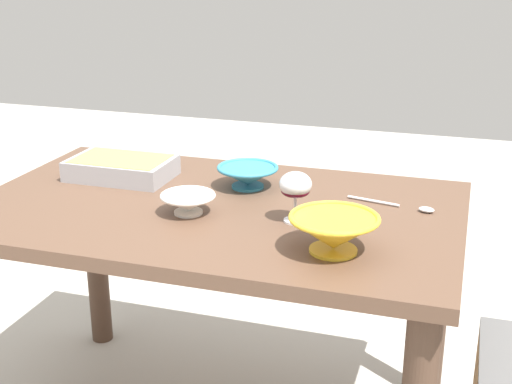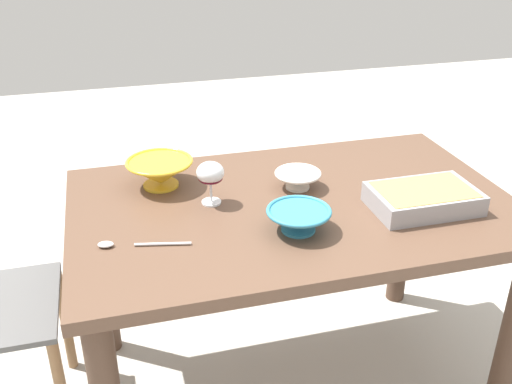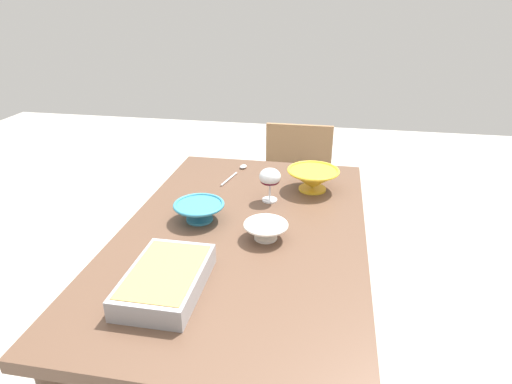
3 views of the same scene
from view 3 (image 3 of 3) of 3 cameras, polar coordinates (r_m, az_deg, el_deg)
name	(u,v)px [view 3 (image 3 of 3)]	position (r m, az deg, el deg)	size (l,w,h in m)	color
ground_plane	(245,383)	(2.04, -1.44, -23.77)	(8.00, 8.00, 0.00)	#B2ADA3
dining_table	(243,259)	(1.62, -1.68, -8.76)	(1.39, 0.86, 0.76)	brown
chair	(295,188)	(2.60, 5.21, 0.55)	(0.44, 0.42, 0.82)	#595959
wine_glass	(270,178)	(1.72, 1.84, 1.79)	(0.09, 0.09, 0.14)	white
casserole_dish	(166,278)	(1.27, -11.77, -11.07)	(0.32, 0.21, 0.07)	#99999E
mixing_bowl	(199,210)	(1.61, -7.48, -2.41)	(0.19, 0.19, 0.07)	teal
small_bowl	(266,230)	(1.48, 1.29, -4.95)	(0.15, 0.15, 0.06)	white
serving_bowl	(313,178)	(1.85, 7.49, 1.78)	(0.22, 0.22, 0.09)	yellow
serving_spoon	(238,171)	(2.04, -2.32, 2.82)	(0.26, 0.07, 0.01)	silver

